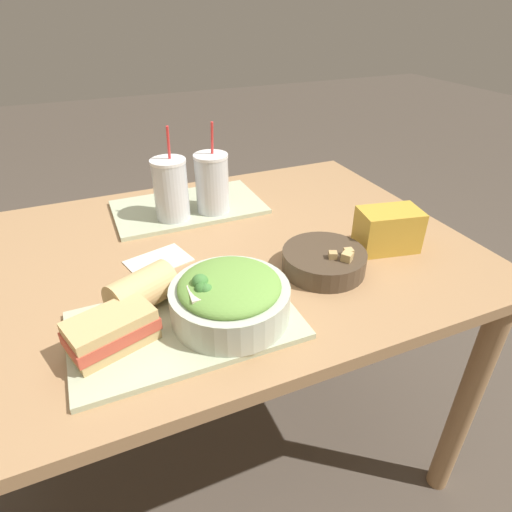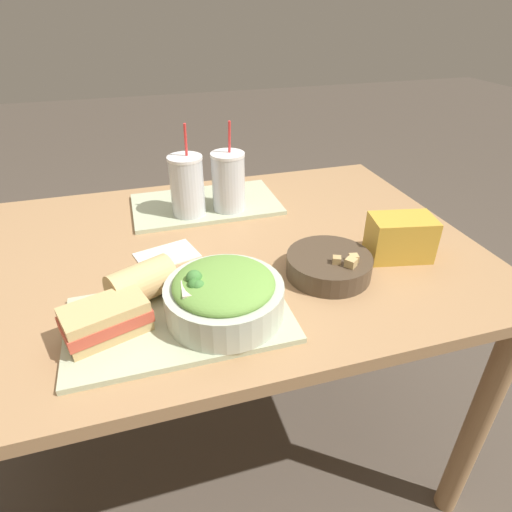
{
  "view_description": "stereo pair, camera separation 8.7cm",
  "coord_description": "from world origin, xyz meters",
  "px_view_note": "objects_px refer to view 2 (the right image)",
  "views": [
    {
      "loc": [
        -0.2,
        -0.88,
        1.32
      ],
      "look_at": [
        0.09,
        -0.2,
        0.86
      ],
      "focal_mm": 30.0,
      "sensor_mm": 36.0,
      "label": 1
    },
    {
      "loc": [
        -0.12,
        -0.91,
        1.32
      ],
      "look_at": [
        0.09,
        -0.2,
        0.86
      ],
      "focal_mm": 30.0,
      "sensor_mm": 36.0,
      "label": 2
    }
  ],
  "objects_px": {
    "sandwich_near": "(106,319)",
    "baguette_near": "(143,282)",
    "chip_bag": "(400,237)",
    "salad_bowl": "(224,294)",
    "napkin_folded": "(167,255)",
    "drink_cup_dark": "(187,188)",
    "drink_cup_red": "(228,183)",
    "soup_bowl": "(329,264)"
  },
  "relations": [
    {
      "from": "salad_bowl",
      "to": "baguette_near",
      "type": "distance_m",
      "value": 0.17
    },
    {
      "from": "soup_bowl",
      "to": "drink_cup_dark",
      "type": "relative_size",
      "value": 0.75
    },
    {
      "from": "napkin_folded",
      "to": "drink_cup_dark",
      "type": "bearing_deg",
      "value": 65.87
    },
    {
      "from": "salad_bowl",
      "to": "chip_bag",
      "type": "bearing_deg",
      "value": 13.47
    },
    {
      "from": "salad_bowl",
      "to": "chip_bag",
      "type": "height_order",
      "value": "salad_bowl"
    },
    {
      "from": "salad_bowl",
      "to": "drink_cup_red",
      "type": "distance_m",
      "value": 0.48
    },
    {
      "from": "salad_bowl",
      "to": "napkin_folded",
      "type": "distance_m",
      "value": 0.29
    },
    {
      "from": "drink_cup_dark",
      "to": "sandwich_near",
      "type": "bearing_deg",
      "value": -115.87
    },
    {
      "from": "salad_bowl",
      "to": "drink_cup_dark",
      "type": "bearing_deg",
      "value": 89.47
    },
    {
      "from": "drink_cup_dark",
      "to": "chip_bag",
      "type": "bearing_deg",
      "value": -38.31
    },
    {
      "from": "soup_bowl",
      "to": "chip_bag",
      "type": "xyz_separation_m",
      "value": [
        0.19,
        0.02,
        0.03
      ]
    },
    {
      "from": "baguette_near",
      "to": "drink_cup_red",
      "type": "distance_m",
      "value": 0.45
    },
    {
      "from": "drink_cup_dark",
      "to": "drink_cup_red",
      "type": "relative_size",
      "value": 1.01
    },
    {
      "from": "soup_bowl",
      "to": "drink_cup_red",
      "type": "height_order",
      "value": "drink_cup_red"
    },
    {
      "from": "drink_cup_dark",
      "to": "drink_cup_red",
      "type": "distance_m",
      "value": 0.12
    },
    {
      "from": "chip_bag",
      "to": "napkin_folded",
      "type": "height_order",
      "value": "chip_bag"
    },
    {
      "from": "sandwich_near",
      "to": "drink_cup_red",
      "type": "distance_m",
      "value": 0.57
    },
    {
      "from": "soup_bowl",
      "to": "salad_bowl",
      "type": "bearing_deg",
      "value": -162.06
    },
    {
      "from": "salad_bowl",
      "to": "sandwich_near",
      "type": "height_order",
      "value": "salad_bowl"
    },
    {
      "from": "soup_bowl",
      "to": "drink_cup_red",
      "type": "bearing_deg",
      "value": 110.13
    },
    {
      "from": "soup_bowl",
      "to": "baguette_near",
      "type": "height_order",
      "value": "baguette_near"
    },
    {
      "from": "sandwich_near",
      "to": "chip_bag",
      "type": "distance_m",
      "value": 0.68
    },
    {
      "from": "salad_bowl",
      "to": "napkin_folded",
      "type": "bearing_deg",
      "value": 107.1
    },
    {
      "from": "napkin_folded",
      "to": "salad_bowl",
      "type": "bearing_deg",
      "value": -72.9
    },
    {
      "from": "sandwich_near",
      "to": "drink_cup_red",
      "type": "height_order",
      "value": "drink_cup_red"
    },
    {
      "from": "chip_bag",
      "to": "sandwich_near",
      "type": "bearing_deg",
      "value": -159.9
    },
    {
      "from": "baguette_near",
      "to": "drink_cup_red",
      "type": "bearing_deg",
      "value": -61.21
    },
    {
      "from": "baguette_near",
      "to": "chip_bag",
      "type": "bearing_deg",
      "value": -114.12
    },
    {
      "from": "soup_bowl",
      "to": "napkin_folded",
      "type": "xyz_separation_m",
      "value": [
        -0.34,
        0.18,
        -0.02
      ]
    },
    {
      "from": "drink_cup_red",
      "to": "drink_cup_dark",
      "type": "bearing_deg",
      "value": 180.0
    },
    {
      "from": "chip_bag",
      "to": "napkin_folded",
      "type": "distance_m",
      "value": 0.56
    },
    {
      "from": "sandwich_near",
      "to": "napkin_folded",
      "type": "bearing_deg",
      "value": 44.49
    },
    {
      "from": "sandwich_near",
      "to": "baguette_near",
      "type": "relative_size",
      "value": 1.14
    },
    {
      "from": "salad_bowl",
      "to": "chip_bag",
      "type": "distance_m",
      "value": 0.46
    },
    {
      "from": "sandwich_near",
      "to": "drink_cup_red",
      "type": "relative_size",
      "value": 0.68
    },
    {
      "from": "baguette_near",
      "to": "drink_cup_dark",
      "type": "xyz_separation_m",
      "value": [
        0.15,
        0.37,
        0.04
      ]
    },
    {
      "from": "sandwich_near",
      "to": "chip_bag",
      "type": "relative_size",
      "value": 1.05
    },
    {
      "from": "soup_bowl",
      "to": "baguette_near",
      "type": "bearing_deg",
      "value": 178.16
    },
    {
      "from": "drink_cup_dark",
      "to": "chip_bag",
      "type": "height_order",
      "value": "drink_cup_dark"
    },
    {
      "from": "sandwich_near",
      "to": "napkin_folded",
      "type": "xyz_separation_m",
      "value": [
        0.13,
        0.26,
        -0.04
      ]
    },
    {
      "from": "chip_bag",
      "to": "drink_cup_dark",
      "type": "bearing_deg",
      "value": 153.16
    },
    {
      "from": "salad_bowl",
      "to": "sandwich_near",
      "type": "xyz_separation_m",
      "value": [
        -0.22,
        0.01,
        -0.01
      ]
    }
  ]
}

